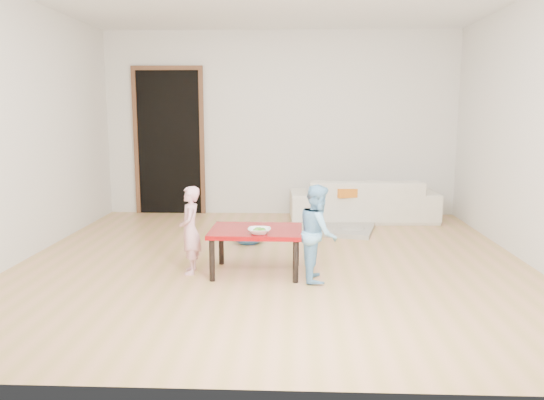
# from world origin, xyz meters

# --- Properties ---
(floor) EXTENTS (5.00, 5.00, 0.01)m
(floor) POSITION_xyz_m (0.00, 0.00, 0.00)
(floor) COLOR tan
(floor) RESTS_ON ground
(back_wall) EXTENTS (5.00, 0.02, 2.60)m
(back_wall) POSITION_xyz_m (0.00, 2.50, 1.30)
(back_wall) COLOR silver
(back_wall) RESTS_ON floor
(left_wall) EXTENTS (0.02, 5.00, 2.60)m
(left_wall) POSITION_xyz_m (-2.50, 0.00, 1.30)
(left_wall) COLOR silver
(left_wall) RESTS_ON floor
(right_wall) EXTENTS (0.02, 5.00, 2.60)m
(right_wall) POSITION_xyz_m (2.50, 0.00, 1.30)
(right_wall) COLOR silver
(right_wall) RESTS_ON floor
(doorway) EXTENTS (1.02, 0.08, 2.11)m
(doorway) POSITION_xyz_m (-1.60, 2.48, 1.02)
(doorway) COLOR brown
(doorway) RESTS_ON back_wall
(sofa) EXTENTS (2.00, 0.87, 0.57)m
(sofa) POSITION_xyz_m (1.14, 2.05, 0.29)
(sofa) COLOR silver
(sofa) RESTS_ON floor
(cushion) EXTENTS (0.53, 0.50, 0.12)m
(cushion) POSITION_xyz_m (0.93, 1.83, 0.43)
(cushion) COLOR orange
(cushion) RESTS_ON sofa
(red_table) EXTENTS (0.84, 0.64, 0.42)m
(red_table) POSITION_xyz_m (-0.14, -0.41, 0.21)
(red_table) COLOR maroon
(red_table) RESTS_ON floor
(bowl) EXTENTS (0.20, 0.20, 0.05)m
(bowl) POSITION_xyz_m (-0.09, -0.60, 0.44)
(bowl) COLOR white
(bowl) RESTS_ON red_table
(broccoli) EXTENTS (0.12, 0.12, 0.06)m
(broccoli) POSITION_xyz_m (-0.09, -0.60, 0.44)
(broccoli) COLOR #2D5919
(broccoli) RESTS_ON red_table
(child_pink) EXTENTS (0.23, 0.32, 0.81)m
(child_pink) POSITION_xyz_m (-0.74, -0.43, 0.40)
(child_pink) COLOR #D46175
(child_pink) RESTS_ON floor
(child_blue) EXTENTS (0.34, 0.43, 0.85)m
(child_blue) POSITION_xyz_m (0.42, -0.58, 0.43)
(child_blue) COLOR #64A9E8
(child_blue) RESTS_ON floor
(basin) EXTENTS (0.37, 0.37, 0.12)m
(basin) POSITION_xyz_m (-0.31, 0.71, 0.06)
(basin) COLOR #306AB5
(basin) RESTS_ON floor
(blanket) EXTENTS (1.23, 1.10, 0.05)m
(blanket) POSITION_xyz_m (0.67, 1.44, 0.03)
(blanket) COLOR #B0AC9C
(blanket) RESTS_ON floor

